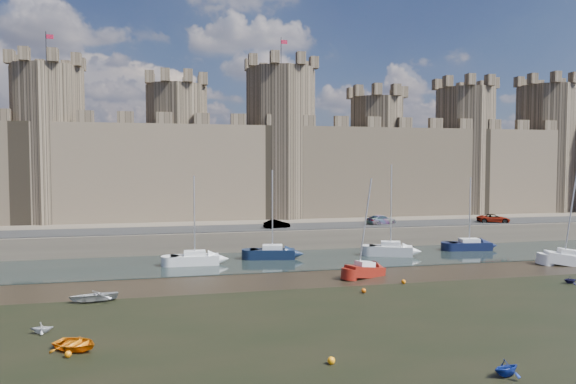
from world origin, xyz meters
name	(u,v)px	position (x,y,z in m)	size (l,w,h in m)	color
ground	(400,325)	(0.00, 0.00, 0.00)	(160.00, 160.00, 0.00)	black
seaweed_patch	(447,358)	(0.00, -6.00, 0.01)	(70.00, 34.00, 0.01)	black
water_channel	(308,259)	(0.00, 24.00, 0.04)	(160.00, 12.00, 0.08)	black
quay	(257,217)	(0.00, 60.00, 1.25)	(160.00, 60.00, 2.50)	#4C443A
road	(288,227)	(0.00, 34.00, 2.55)	(160.00, 7.00, 0.10)	black
castle	(265,158)	(-0.64, 48.00, 11.67)	(108.50, 11.00, 29.00)	#42382B
car_1	(277,224)	(-1.74, 32.96, 3.05)	(1.17, 3.34, 1.10)	gray
car_2	(381,220)	(13.14, 34.20, 3.14)	(1.80, 4.43, 1.29)	gray
car_3	(494,219)	(29.25, 32.47, 3.11)	(2.03, 4.40, 1.22)	gray
sailboat_0	(195,258)	(-12.52, 23.46, 0.75)	(5.08, 2.05, 9.43)	silver
sailboat_1	(272,253)	(-3.83, 25.04, 0.79)	(5.27, 2.87, 10.01)	black
sailboat_2	(391,249)	(9.97, 23.96, 0.84)	(5.27, 3.65, 10.61)	silver
sailboat_3	(469,245)	(21.21, 25.63, 0.72)	(5.36, 2.63, 9.04)	black
sailboat_4	(365,270)	(3.07, 14.32, 0.71)	(4.32, 3.04, 9.42)	maroon
sailboat_5	(570,258)	(26.41, 14.94, 0.75)	(5.21, 3.50, 10.47)	white
dinghy_0	(76,345)	(-20.24, -0.31, 0.31)	(2.11, 0.61, 2.95)	orange
dinghy_1	(506,368)	(1.61, -8.95, 0.43)	(1.40, 0.85, 1.62)	navy
dinghy_3	(42,328)	(-22.86, 3.33, 0.35)	(1.16, 0.71, 1.34)	silver
dinghy_6	(93,297)	(-20.84, 10.68, 0.38)	(2.61, 0.76, 3.66)	silver
dinghy_7	(570,280)	(20.02, 7.62, 0.34)	(1.10, 0.67, 1.28)	black
buoy_0	(68,354)	(-20.44, -1.38, 0.19)	(0.39, 0.39, 0.39)	orange
buoy_1	(364,291)	(0.72, 8.52, 0.20)	(0.40, 0.40, 0.40)	#E45A0A
buoy_3	(404,282)	(5.40, 10.85, 0.20)	(0.40, 0.40, 0.40)	orange
buoy_4	(331,361)	(-6.50, -5.49, 0.21)	(0.42, 0.42, 0.42)	orange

